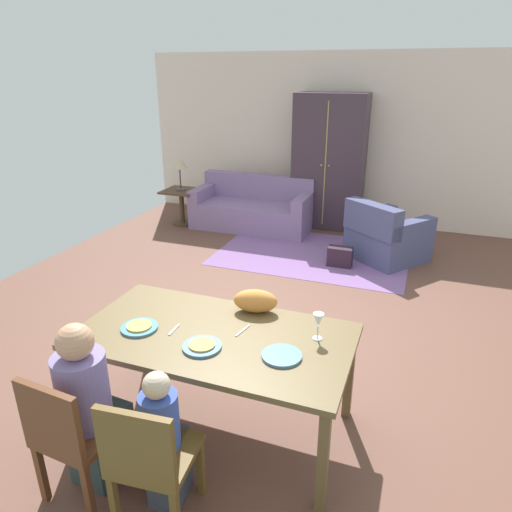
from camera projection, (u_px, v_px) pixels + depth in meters
name	position (u px, v px, depth m)	size (l,w,h in m)	color
ground_plane	(271.00, 303.00, 5.14)	(6.61, 6.59, 0.02)	brown
back_wall	(338.00, 140.00, 7.55)	(6.61, 0.10, 2.70)	#F1DBC7
dining_table	(215.00, 342.00, 3.11)	(1.83, 0.98, 0.76)	brown
plate_near_man	(139.00, 328.00, 3.14)	(0.25, 0.25, 0.02)	teal
pizza_near_man	(139.00, 326.00, 3.13)	(0.17, 0.17, 0.01)	gold
plate_near_child	(202.00, 347.00, 2.92)	(0.25, 0.25, 0.02)	teal
pizza_near_child	(202.00, 344.00, 2.92)	(0.17, 0.17, 0.01)	gold
plate_near_woman	(282.00, 356.00, 2.83)	(0.25, 0.25, 0.02)	teal
wine_glass	(318.00, 321.00, 2.98)	(0.07, 0.07, 0.19)	silver
fork	(174.00, 330.00, 3.13)	(0.02, 0.15, 0.01)	silver
knife	(243.00, 331.00, 3.12)	(0.01, 0.17, 0.01)	silver
dining_chair_man	(70.00, 432.00, 2.61)	(0.45, 0.45, 0.87)	brown
person_man	(91.00, 410.00, 2.75)	(0.30, 0.41, 1.11)	#304243
dining_chair_child	(149.00, 457.00, 2.44)	(0.46, 0.46, 0.87)	brown
person_child	(165.00, 443.00, 2.62)	(0.22, 0.30, 0.92)	#37404C
cat	(256.00, 301.00, 3.34)	(0.32, 0.16, 0.17)	orange
area_rug	(312.00, 254.00, 6.51)	(2.60, 1.80, 0.01)	#875E9A
couch	(253.00, 209.00, 7.54)	(1.90, 0.86, 0.82)	gray
armchair	(386.00, 237.00, 6.22)	(1.20, 1.20, 0.82)	#4B4F78
armoire	(329.00, 162.00, 7.34)	(1.10, 0.59, 2.10)	#40303B
side_table	(182.00, 202.00, 7.67)	(0.56, 0.56, 0.58)	#4D3524
table_lamp	(179.00, 164.00, 7.43)	(0.26, 0.26, 0.54)	#503E41
handbag	(340.00, 257.00, 6.06)	(0.32, 0.16, 0.26)	#2D1D29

